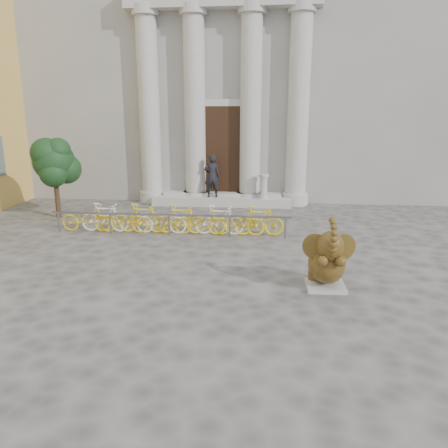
# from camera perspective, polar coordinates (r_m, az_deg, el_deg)

# --- Properties ---
(ground) EXTENTS (80.00, 80.00, 0.00)m
(ground) POSITION_cam_1_polar(r_m,az_deg,el_deg) (10.34, -5.65, -8.26)
(ground) COLOR #474442
(ground) RESTS_ON ground
(classical_building) EXTENTS (22.00, 10.70, 12.00)m
(classical_building) POSITION_cam_1_polar(r_m,az_deg,el_deg) (24.43, 1.08, 19.20)
(classical_building) COLOR gray
(classical_building) RESTS_ON ground
(entrance_steps) EXTENTS (6.00, 1.20, 0.36)m
(entrance_steps) POSITION_cam_1_polar(r_m,az_deg,el_deg) (19.22, -0.30, 3.09)
(entrance_steps) COLOR #A8A59E
(entrance_steps) RESTS_ON ground
(elephant_statue) EXTENTS (1.19, 1.32, 1.77)m
(elephant_statue) POSITION_cam_1_polar(r_m,az_deg,el_deg) (10.29, 13.31, -4.86)
(elephant_statue) COLOR #A8A59E
(elephant_statue) RESTS_ON ground
(bike_rack) EXTENTS (8.00, 0.53, 1.00)m
(bike_rack) POSITION_cam_1_polar(r_m,az_deg,el_deg) (14.68, -7.03, 0.66)
(bike_rack) COLOR slate
(bike_rack) RESTS_ON ground
(tree) EXTENTS (1.76, 1.60, 3.05)m
(tree) POSITION_cam_1_polar(r_m,az_deg,el_deg) (17.70, -21.27, 7.51)
(tree) COLOR #332114
(tree) RESTS_ON ground
(pedestrian) EXTENTS (0.75, 0.57, 1.85)m
(pedestrian) POSITION_cam_1_polar(r_m,az_deg,el_deg) (18.92, -1.58, 6.29)
(pedestrian) COLOR black
(pedestrian) RESTS_ON entrance_steps
(balustrade_post) EXTENTS (0.43, 0.43, 1.05)m
(balustrade_post) POSITION_cam_1_polar(r_m,az_deg,el_deg) (18.71, 5.20, 4.78)
(balustrade_post) COLOR #A8A59E
(balustrade_post) RESTS_ON entrance_steps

